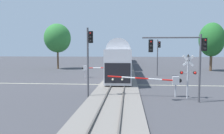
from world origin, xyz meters
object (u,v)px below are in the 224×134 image
(traffic_signal_near_right, at_px, (183,51))
(pine_left_background, at_px, (57,38))
(commuter_train, at_px, (124,56))
(crossing_signal_mast, at_px, (188,71))
(crossing_gate_far, at_px, (90,68))
(traffic_signal_median, at_px, (89,51))
(traffic_signal_far_side, at_px, (158,52))
(maple_right_background, at_px, (212,40))
(crossing_gate_near, at_px, (166,81))

(traffic_signal_near_right, distance_m, pine_left_background, 35.16)
(commuter_train, height_order, pine_left_background, pine_left_background)
(crossing_signal_mast, relative_size, traffic_signal_near_right, 0.71)
(commuter_train, xyz_separation_m, crossing_gate_far, (-4.54, -22.56, -1.33))
(commuter_train, relative_size, pine_left_background, 6.77)
(traffic_signal_median, distance_m, pine_left_background, 30.56)
(crossing_gate_far, relative_size, traffic_signal_median, 1.06)
(traffic_signal_near_right, bearing_deg, pine_left_background, 124.61)
(crossing_signal_mast, bearing_deg, traffic_signal_far_side, 91.14)
(crossing_gate_far, relative_size, traffic_signal_near_right, 1.20)
(commuter_train, xyz_separation_m, crossing_signal_mast, (6.19, -35.53, -0.40))
(crossing_signal_mast, xyz_separation_m, maple_right_background, (11.29, 25.19, 3.86))
(traffic_signal_near_right, bearing_deg, maple_right_background, 65.56)
(crossing_gate_far, bearing_deg, crossing_gate_near, -53.95)
(maple_right_background, bearing_deg, traffic_signal_median, -127.64)
(crossing_gate_far, xyz_separation_m, traffic_signal_near_right, (9.96, -14.31, 2.64))
(crossing_gate_near, distance_m, maple_right_background, 28.25)
(crossing_gate_near, xyz_separation_m, traffic_signal_near_right, (0.92, -1.89, 2.61))
(traffic_signal_median, distance_m, maple_right_background, 32.31)
(traffic_signal_far_side, distance_m, pine_left_background, 23.59)
(maple_right_background, bearing_deg, crossing_gate_near, -117.78)
(traffic_signal_near_right, xyz_separation_m, traffic_signal_far_side, (0.45, 17.29, -0.16))
(crossing_gate_near, height_order, traffic_signal_far_side, traffic_signal_far_side)
(crossing_gate_near, xyz_separation_m, crossing_signal_mast, (1.69, -0.55, 0.89))
(commuter_train, bearing_deg, crossing_gate_far, -101.38)
(crossing_gate_near, height_order, maple_right_background, maple_right_background)
(crossing_gate_far, distance_m, traffic_signal_median, 13.76)
(crossing_signal_mast, distance_m, traffic_signal_far_side, 16.03)
(crossing_gate_near, distance_m, pine_left_background, 33.40)
(commuter_train, height_order, maple_right_background, maple_right_background)
(crossing_signal_mast, relative_size, traffic_signal_far_side, 0.65)
(traffic_signal_median, bearing_deg, maple_right_background, 52.36)
(crossing_signal_mast, bearing_deg, traffic_signal_median, -177.72)
(commuter_train, distance_m, crossing_gate_near, 35.29)
(crossing_signal_mast, relative_size, crossing_gate_far, 0.59)
(pine_left_background, height_order, maple_right_background, pine_left_background)
(crossing_gate_near, distance_m, crossing_signal_mast, 1.99)
(commuter_train, height_order, crossing_gate_near, commuter_train)
(crossing_signal_mast, height_order, traffic_signal_median, traffic_signal_median)
(crossing_gate_near, xyz_separation_m, maple_right_background, (12.98, 24.64, 4.75))
(traffic_signal_near_right, bearing_deg, commuter_train, 98.37)
(traffic_signal_far_side, height_order, traffic_signal_median, traffic_signal_median)
(crossing_gate_near, bearing_deg, pine_left_background, 125.15)
(commuter_train, relative_size, traffic_signal_median, 11.15)
(crossing_gate_near, relative_size, traffic_signal_median, 1.09)
(crossing_gate_near, distance_m, traffic_signal_far_side, 15.65)
(crossing_gate_near, relative_size, maple_right_background, 0.69)
(crossing_signal_mast, distance_m, traffic_signal_near_right, 2.31)
(crossing_gate_far, height_order, traffic_signal_near_right, traffic_signal_near_right)
(traffic_signal_far_side, bearing_deg, crossing_signal_mast, -88.86)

